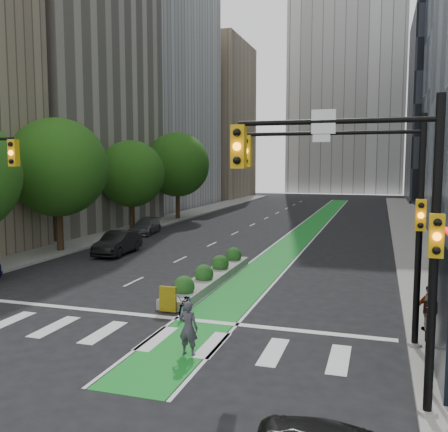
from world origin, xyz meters
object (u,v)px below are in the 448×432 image
Objects in this scene: parked_car_left_far at (145,226)px; pedestrian_far at (429,308)px; parked_car_left_mid at (118,243)px; bicycle at (185,304)px; cyclist at (188,328)px; pedestrian_near at (435,310)px; median_planter at (211,275)px.

pedestrian_far is (20.24, -19.32, 0.31)m from parked_car_left_far.
parked_car_left_mid reaches higher than parked_car_left_far.
bicycle is 1.11× the size of pedestrian_far.
cyclist is (1.56, -3.64, 0.39)m from bicycle.
pedestrian_near is (17.83, -11.18, 0.40)m from parked_car_left_mid.
pedestrian_far reaches higher than parked_car_left_far.
pedestrian_near is 0.92m from pedestrian_far.
pedestrian_near is (9.63, -5.79, 0.76)m from median_planter.
pedestrian_far is at bearing -27.20° from median_planter.
cyclist is 1.08× the size of pedestrian_far.
parked_car_left_mid is at bearing -54.41° from pedestrian_far.
bicycle is at bearing -21.05° from pedestrian_far.
cyclist is 17.87m from parked_car_left_mid.
bicycle is 8.87m from pedestrian_near.
parked_car_left_mid is 2.26× the size of pedestrian_near.
parked_car_left_mid is at bearing 120.93° from bicycle.
parked_car_left_far is at bearing 55.90° from pedestrian_near.
median_planter is 2.39× the size of parked_car_left_far.
cyclist is at bearing -75.74° from bicycle.
cyclist is 8.29m from pedestrian_far.
pedestrian_far is (-0.10, 0.89, -0.20)m from pedestrian_near.
cyclist is 7.97m from pedestrian_near.
pedestrian_far reaches higher than median_planter.
median_planter is 5.90× the size of bicycle.
median_planter is 5.46m from bicycle.
bicycle is (0.80, -5.40, 0.08)m from median_planter.
cyclist reaches higher than parked_car_left_mid.
parked_car_left_far is (-11.50, 19.81, 0.16)m from bicycle.
parked_car_left_mid reaches higher than median_planter.
median_planter is 9.82m from parked_car_left_mid.
parked_car_left_far is at bearing 101.84° from parked_car_left_mid.
parked_car_left_far reaches higher than bicycle.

